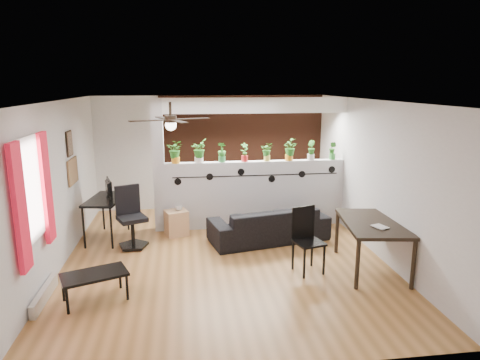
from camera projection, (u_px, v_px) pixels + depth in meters
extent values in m
cube|color=olive|center=(224.00, 259.00, 7.27)|extent=(6.30, 7.10, 0.10)
cube|color=#B7B7BA|center=(211.00, 153.00, 9.89)|extent=(6.30, 0.04, 2.90)
cube|color=#B7B7BA|center=(253.00, 253.00, 4.05)|extent=(6.30, 0.04, 2.90)
cube|color=#B7B7BA|center=(55.00, 187.00, 6.63)|extent=(0.04, 7.10, 2.90)
cube|color=#B7B7BA|center=(375.00, 177.00, 7.31)|extent=(0.04, 7.10, 2.90)
cube|color=white|center=(222.00, 98.00, 6.67)|extent=(6.30, 7.10, 0.10)
cube|color=#BCBCC1|center=(256.00, 194.00, 8.66)|extent=(3.60, 0.18, 1.35)
cube|color=white|center=(256.00, 105.00, 8.27)|extent=(3.60, 0.18, 0.30)
cube|color=#BCBCC1|center=(159.00, 166.00, 8.28)|extent=(0.22, 0.20, 2.60)
cube|color=brown|center=(245.00, 152.00, 9.94)|extent=(3.90, 0.05, 2.60)
cube|color=black|center=(257.00, 175.00, 8.48)|extent=(3.31, 0.01, 0.02)
cylinder|color=black|center=(178.00, 182.00, 8.30)|extent=(0.14, 0.01, 0.14)
cylinder|color=black|center=(210.00, 177.00, 8.36)|extent=(0.14, 0.01, 0.14)
cylinder|color=black|center=(241.00, 172.00, 8.42)|extent=(0.14, 0.01, 0.14)
cylinder|color=black|center=(272.00, 179.00, 8.54)|extent=(0.14, 0.01, 0.14)
cylinder|color=black|center=(302.00, 174.00, 8.60)|extent=(0.14, 0.01, 0.14)
cylinder|color=black|center=(332.00, 169.00, 8.66)|extent=(0.14, 0.01, 0.14)
cube|color=white|center=(29.00, 190.00, 5.42)|extent=(0.02, 0.95, 1.25)
cube|color=white|center=(30.00, 190.00, 5.42)|extent=(0.04, 1.05, 1.35)
cube|color=red|center=(20.00, 208.00, 4.97)|extent=(0.06, 0.30, 1.55)
cube|color=red|center=(46.00, 188.00, 5.93)|extent=(0.06, 0.30, 1.55)
cube|color=beige|center=(44.00, 295.00, 5.75)|extent=(0.08, 1.00, 0.18)
cube|color=brown|center=(73.00, 171.00, 7.54)|extent=(0.03, 0.60, 0.45)
cube|color=#8C7259|center=(70.00, 144.00, 7.39)|extent=(0.03, 0.30, 0.40)
cube|color=black|center=(69.00, 144.00, 7.38)|extent=(0.02, 0.34, 0.44)
cylinder|color=black|center=(170.00, 109.00, 6.31)|extent=(0.04, 0.04, 0.20)
cylinder|color=black|center=(171.00, 119.00, 6.34)|extent=(0.18, 0.18, 0.10)
sphere|color=white|center=(171.00, 125.00, 6.36)|extent=(0.17, 0.17, 0.17)
cube|color=black|center=(192.00, 119.00, 6.50)|extent=(0.55, 0.29, 0.01)
cube|color=black|center=(164.00, 118.00, 6.64)|extent=(0.29, 0.55, 0.01)
cube|color=black|center=(148.00, 121.00, 6.19)|extent=(0.55, 0.29, 0.01)
cube|color=black|center=(178.00, 121.00, 6.05)|extent=(0.29, 0.55, 0.01)
cylinder|color=orange|center=(176.00, 160.00, 8.29)|extent=(0.16, 0.16, 0.12)
imported|color=#1B5819|center=(175.00, 149.00, 8.25)|extent=(0.26, 0.22, 0.35)
cylinder|color=white|center=(199.00, 160.00, 8.35)|extent=(0.17, 0.17, 0.12)
imported|color=#1B5819|center=(199.00, 148.00, 8.30)|extent=(0.25, 0.28, 0.36)
cylinder|color=#328B43|center=(222.00, 159.00, 8.41)|extent=(0.14, 0.14, 0.12)
imported|color=#1B5819|center=(222.00, 150.00, 8.37)|extent=(0.24, 0.21, 0.29)
cylinder|color=red|center=(245.00, 159.00, 8.47)|extent=(0.13, 0.13, 0.12)
imported|color=#1B5819|center=(245.00, 150.00, 8.43)|extent=(0.21, 0.18, 0.27)
cylinder|color=#D7C84C|center=(267.00, 158.00, 8.53)|extent=(0.13, 0.13, 0.12)
imported|color=#1B5819|center=(267.00, 149.00, 8.49)|extent=(0.21, 0.18, 0.27)
cylinder|color=orange|center=(289.00, 157.00, 8.59)|extent=(0.16, 0.16, 0.12)
imported|color=#1B5819|center=(289.00, 147.00, 8.54)|extent=(0.22, 0.26, 0.33)
cylinder|color=silver|center=(311.00, 157.00, 8.64)|extent=(0.14, 0.14, 0.12)
imported|color=#1B5819|center=(311.00, 148.00, 8.60)|extent=(0.20, 0.23, 0.30)
cylinder|color=green|center=(332.00, 156.00, 8.70)|extent=(0.12, 0.12, 0.12)
imported|color=#1B5819|center=(333.00, 148.00, 8.66)|extent=(0.22, 0.23, 0.26)
imported|color=black|center=(269.00, 224.00, 7.95)|extent=(2.20, 1.24, 0.61)
cube|color=tan|center=(176.00, 223.00, 8.22)|extent=(0.49, 0.46, 0.49)
imported|color=gray|center=(179.00, 208.00, 8.16)|extent=(0.17, 0.17, 0.11)
cube|color=black|center=(106.00, 199.00, 7.92)|extent=(0.74, 1.17, 0.04)
cylinder|color=black|center=(84.00, 228.00, 7.52)|extent=(0.04, 0.04, 0.75)
cylinder|color=black|center=(111.00, 229.00, 7.51)|extent=(0.04, 0.04, 0.75)
cylinder|color=black|center=(103.00, 211.00, 8.51)|extent=(0.04, 0.04, 0.75)
cylinder|color=black|center=(128.00, 212.00, 8.50)|extent=(0.04, 0.04, 0.75)
imported|color=black|center=(107.00, 191.00, 8.04)|extent=(0.31, 0.14, 0.18)
cylinder|color=black|center=(134.00, 245.00, 7.63)|extent=(0.56, 0.56, 0.04)
cylinder|color=black|center=(133.00, 233.00, 7.58)|extent=(0.06, 0.06, 0.48)
cube|color=black|center=(132.00, 219.00, 7.52)|extent=(0.60, 0.60, 0.08)
cube|color=black|center=(128.00, 199.00, 7.62)|extent=(0.42, 0.23, 0.52)
cube|color=black|center=(373.00, 223.00, 6.60)|extent=(1.06, 1.54, 0.05)
cylinder|color=black|center=(357.00, 265.00, 6.03)|extent=(0.06, 0.06, 0.73)
cylinder|color=black|center=(413.00, 265.00, 6.02)|extent=(0.06, 0.06, 0.73)
cylinder|color=black|center=(337.00, 232.00, 7.35)|extent=(0.06, 0.06, 0.73)
cylinder|color=black|center=(383.00, 232.00, 7.34)|extent=(0.06, 0.06, 0.73)
imported|color=gray|center=(376.00, 228.00, 6.29)|extent=(0.23, 0.27, 0.02)
cube|color=black|center=(309.00, 242.00, 6.54)|extent=(0.50, 0.50, 0.03)
cube|color=black|center=(303.00, 222.00, 6.65)|extent=(0.38, 0.13, 0.52)
cube|color=black|center=(304.00, 263.00, 6.38)|extent=(0.03, 0.03, 0.49)
cube|color=black|center=(324.00, 260.00, 6.51)|extent=(0.03, 0.03, 0.49)
cube|color=black|center=(293.00, 240.00, 6.63)|extent=(0.03, 0.03, 0.99)
cube|color=black|center=(312.00, 237.00, 6.76)|extent=(0.03, 0.03, 0.99)
cube|color=black|center=(94.00, 275.00, 5.70)|extent=(0.95, 0.74, 0.04)
cylinder|color=black|center=(67.00, 301.00, 5.40)|extent=(0.04, 0.04, 0.35)
cylinder|color=black|center=(127.00, 288.00, 5.76)|extent=(0.04, 0.04, 0.35)
cylinder|color=black|center=(63.00, 289.00, 5.73)|extent=(0.04, 0.04, 0.35)
cylinder|color=black|center=(120.00, 277.00, 6.09)|extent=(0.04, 0.04, 0.35)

